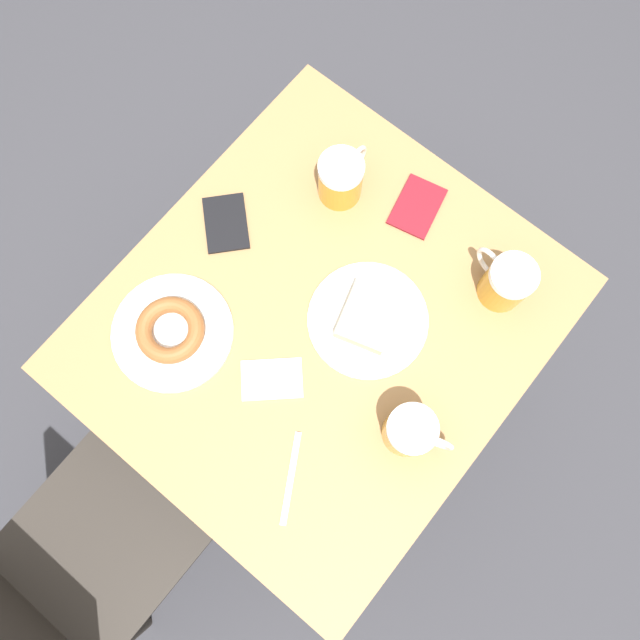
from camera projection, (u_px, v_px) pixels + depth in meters
ground_plane at (320, 380)px, 2.01m from camera, size 8.00×8.00×0.00m
table at (320, 331)px, 1.33m from camera, size 0.81×0.90×0.77m
chair at (52, 590)px, 1.38m from camera, size 0.40×0.40×0.85m
plate_with_cake at (368, 319)px, 1.25m from camera, size 0.24×0.24×0.05m
plate_with_donut at (171, 331)px, 1.24m from camera, size 0.25×0.25×0.04m
beer_mug_left at (341, 178)px, 1.28m from camera, size 0.09×0.13×0.11m
beer_mug_center at (506, 282)px, 1.22m from camera, size 0.13×0.09×0.11m
beer_mug_right at (410, 431)px, 1.15m from camera, size 0.13×0.09×0.11m
napkin_folded at (272, 379)px, 1.23m from camera, size 0.14×0.14×0.00m
fork at (291, 478)px, 1.19m from camera, size 0.10×0.16×0.00m
passport_near_edge at (417, 206)px, 1.32m from camera, size 0.11×0.14×0.01m
passport_far_edge at (226, 223)px, 1.31m from camera, size 0.15×0.15×0.01m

